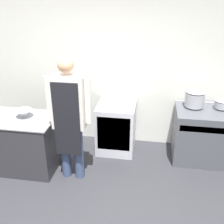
# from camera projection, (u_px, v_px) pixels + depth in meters

# --- Properties ---
(wall_back) EXTENTS (8.00, 0.05, 2.70)m
(wall_back) POSITION_uv_depth(u_px,v_px,m) (118.00, 71.00, 4.56)
(wall_back) COLOR silver
(wall_back) RESTS_ON ground_plane
(prep_counter) EXTENTS (1.24, 0.72, 0.87)m
(prep_counter) POSITION_uv_depth(u_px,v_px,m) (19.00, 143.00, 4.13)
(prep_counter) COLOR #2D2D33
(prep_counter) RESTS_ON ground_plane
(stove) EXTENTS (1.02, 0.71, 0.90)m
(stove) POSITION_uv_depth(u_px,v_px,m) (205.00, 135.00, 4.33)
(stove) COLOR #4C4F56
(stove) RESTS_ON ground_plane
(fridge_unit) EXTENTS (0.64, 0.65, 0.86)m
(fridge_unit) POSITION_uv_depth(u_px,v_px,m) (116.00, 128.00, 4.60)
(fridge_unit) COLOR silver
(fridge_unit) RESTS_ON ground_plane
(person_cook) EXTENTS (0.64, 0.24, 1.85)m
(person_cook) POSITION_uv_depth(u_px,v_px,m) (69.00, 114.00, 3.64)
(person_cook) COLOR #38476B
(person_cook) RESTS_ON ground_plane
(mixing_bowl) EXTENTS (0.26, 0.26, 0.12)m
(mixing_bowl) POSITION_uv_depth(u_px,v_px,m) (24.00, 114.00, 3.94)
(mixing_bowl) COLOR #9EA0A8
(mixing_bowl) RESTS_ON prep_counter
(stock_pot) EXTENTS (0.31, 0.31, 0.27)m
(stock_pot) POSITION_uv_depth(u_px,v_px,m) (195.00, 98.00, 4.23)
(stock_pot) COLOR #9EA0A8
(stock_pot) RESTS_ON stove
(sauce_pot) EXTENTS (0.23, 0.23, 0.14)m
(sauce_pot) POSITION_uv_depth(u_px,v_px,m) (222.00, 104.00, 4.19)
(sauce_pot) COLOR #9EA0A8
(sauce_pot) RESTS_ON stove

